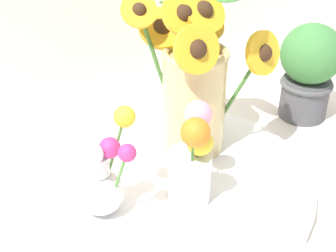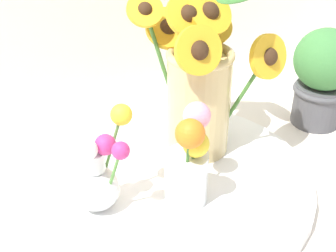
{
  "view_description": "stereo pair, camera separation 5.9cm",
  "coord_description": "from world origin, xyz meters",
  "views": [
    {
      "loc": [
        -0.38,
        -0.51,
        0.53
      ],
      "look_at": [
        -0.03,
        0.02,
        0.12
      ],
      "focal_mm": 50.0,
      "sensor_mm": 36.0,
      "label": 1
    },
    {
      "loc": [
        -0.33,
        -0.54,
        0.53
      ],
      "look_at": [
        -0.03,
        0.02,
        0.12
      ],
      "focal_mm": 50.0,
      "sensor_mm": 36.0,
      "label": 2
    }
  ],
  "objects": [
    {
      "name": "mason_jar_sunflowers",
      "position": [
        0.07,
        0.08,
        0.16
      ],
      "size": [
        0.24,
        0.24,
        0.31
      ],
      "color": "#D1B77A",
      "rests_on": "serving_tray"
    },
    {
      "name": "ground_plane",
      "position": [
        0.0,
        0.0,
        0.0
      ],
      "size": [
        6.0,
        6.0,
        0.0
      ],
      "primitive_type": "plane",
      "color": "silver"
    },
    {
      "name": "vase_small_center",
      "position": [
        -0.03,
        -0.05,
        0.1
      ],
      "size": [
        0.09,
        0.09,
        0.16
      ],
      "color": "white",
      "rests_on": "serving_tray"
    },
    {
      "name": "vase_bulb_right",
      "position": [
        -0.16,
        0.0,
        0.08
      ],
      "size": [
        0.1,
        0.09,
        0.17
      ],
      "color": "white",
      "rests_on": "serving_tray"
    },
    {
      "name": "potted_plant",
      "position": [
        0.35,
        0.07,
        0.11
      ],
      "size": [
        0.13,
        0.13,
        0.21
      ],
      "color": "#4C4C51",
      "rests_on": "ground_plane"
    },
    {
      "name": "serving_tray",
      "position": [
        -0.03,
        0.02,
        0.01
      ],
      "size": [
        0.5,
        0.5,
        0.02
      ],
      "color": "white",
      "rests_on": "ground_plane"
    }
  ]
}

